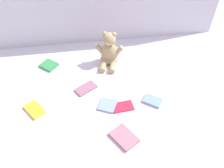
% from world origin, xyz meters
% --- Properties ---
extents(ground_plane, '(3.20, 3.20, 0.00)m').
position_xyz_m(ground_plane, '(0.00, 0.00, 0.00)').
color(ground_plane, silver).
extents(teddy_bear, '(0.20, 0.19, 0.23)m').
position_xyz_m(teddy_bear, '(0.04, 0.21, 0.09)').
color(teddy_bear, tan).
rests_on(teddy_bear, ground_plane).
extents(book_case_0, '(0.13, 0.08, 0.01)m').
position_xyz_m(book_case_0, '(0.06, -0.20, 0.01)').
color(book_case_0, '#CE2442').
rests_on(book_case_0, ground_plane).
extents(book_case_1, '(0.13, 0.13, 0.02)m').
position_xyz_m(book_case_1, '(-0.37, 0.22, 0.01)').
color(book_case_1, '#38964F').
rests_on(book_case_1, ground_plane).
extents(book_case_2, '(0.15, 0.13, 0.01)m').
position_xyz_m(book_case_2, '(-0.14, -0.02, 0.01)').
color(book_case_2, '#A46781').
rests_on(book_case_2, ground_plane).
extents(book_case_3, '(0.13, 0.14, 0.02)m').
position_xyz_m(book_case_3, '(-0.44, -0.15, 0.01)').
color(book_case_3, yellow).
rests_on(book_case_3, ground_plane).
extents(book_case_4, '(0.12, 0.12, 0.02)m').
position_xyz_m(book_case_4, '(0.24, -0.18, 0.01)').
color(book_case_4, '#82A3E4').
rests_on(book_case_4, ground_plane).
extents(book_case_5, '(0.13, 0.12, 0.01)m').
position_xyz_m(book_case_5, '(-0.02, -0.17, 0.01)').
color(book_case_5, '#8BA5D2').
rests_on(book_case_5, ground_plane).
extents(book_case_6, '(0.15, 0.17, 0.02)m').
position_xyz_m(book_case_6, '(0.03, -0.40, 0.01)').
color(book_case_6, '#BC7288').
rests_on(book_case_6, ground_plane).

